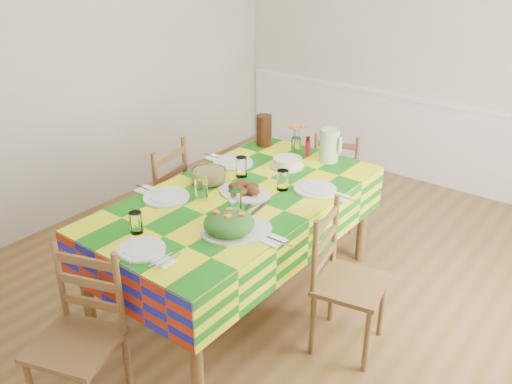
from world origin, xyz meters
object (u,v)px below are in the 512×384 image
meat_platter (244,190)px  chair_near (80,339)px  green_pitcher (329,145)px  chair_left (158,202)px  tea_pitcher (264,130)px  chair_far (336,180)px  chair_right (344,282)px  dining_table (239,207)px

meat_platter → chair_near: chair_near is taller
green_pitcher → chair_left: bearing=-138.7°
chair_near → tea_pitcher: bearing=81.9°
chair_far → green_pitcher: bearing=88.7°
chair_far → chair_right: bearing=101.2°
dining_table → chair_far: (0.02, 1.38, -0.29)m
tea_pitcher → chair_left: 1.08m
green_pitcher → chair_left: 1.47m
meat_platter → green_pitcher: green_pitcher is taller
chair_far → chair_near: bearing=68.9°
chair_near → chair_left: size_ratio=0.96×
chair_left → chair_right: 1.74m
meat_platter → chair_left: size_ratio=0.39×
green_pitcher → tea_pitcher: (-0.62, -0.04, 0.00)m
meat_platter → dining_table: bearing=-121.7°
green_pitcher → chair_right: size_ratio=0.27×
chair_far → chair_right: size_ratio=0.95×
green_pitcher → chair_far: (-0.16, 0.45, -0.51)m
dining_table → meat_platter: bearing=58.3°
chair_left → chair_right: bearing=78.7°
chair_right → dining_table: bearing=77.9°
meat_platter → chair_left: 0.96m
dining_table → tea_pitcher: 1.02m
green_pitcher → chair_far: size_ratio=0.28×
green_pitcher → chair_near: bearing=-94.7°
dining_table → chair_right: size_ratio=2.19×
dining_table → meat_platter: (0.02, 0.03, 0.13)m
chair_right → chair_left: bearing=77.9°
chair_left → tea_pitcher: bearing=143.9°
dining_table → chair_far: size_ratio=2.31×
chair_far → chair_left: chair_left is taller
meat_platter → green_pitcher: 0.91m
dining_table → chair_far: chair_far is taller
tea_pitcher → meat_platter: bearing=-61.2°
chair_near → chair_right: 1.63m
tea_pitcher → chair_near: (0.44, -2.27, -0.49)m
meat_platter → chair_right: size_ratio=0.41×
chair_near → chair_far: (0.03, 2.76, -0.03)m
chair_right → tea_pitcher: bearing=44.3°
green_pitcher → chair_left: size_ratio=0.25×
tea_pitcher → chair_near: tea_pitcher is taller
meat_platter → chair_right: bearing=-2.9°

